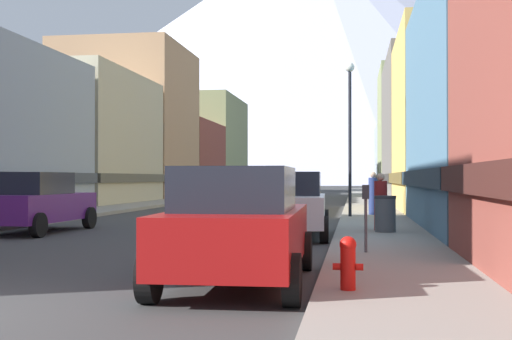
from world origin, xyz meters
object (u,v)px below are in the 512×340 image
Objects in this scene: car_left_1 at (36,202)px; pedestrian_2 at (373,195)px; car_right_0 at (239,225)px; parking_meter_near at (366,208)px; pedestrian_1 at (381,204)px; car_right_1 at (291,204)px; streetlamp_right at (350,116)px; trash_bin_right at (385,214)px; fire_hydrant_near at (348,261)px.

car_left_1 is 2.60× the size of pedestrian_2.
pedestrian_2 reaches higher than car_left_1.
car_left_1 is 11.41m from car_right_0.
pedestrian_1 is at bearing 84.86° from parking_meter_near.
car_right_0 is 0.99× the size of car_right_1.
car_right_1 is 2.62× the size of pedestrian_2.
pedestrian_2 reaches higher than parking_meter_near.
streetlamp_right is (-0.40, 12.11, 2.97)m from parking_meter_near.
parking_meter_near is 5.07m from trash_bin_right.
pedestrian_2 is 0.29× the size of streetlamp_right.
car_left_1 is at bearing -140.14° from pedestrian_2.
car_right_0 is (7.60, -8.51, 0.00)m from car_left_1.
pedestrian_1 reaches higher than fire_hydrant_near.
car_right_0 reaches higher than parking_meter_near.
car_right_0 is at bearing -48.23° from car_left_1.
pedestrian_1 is at bearing -90.00° from pedestrian_2.
fire_hydrant_near is (1.65, -9.27, -0.37)m from car_right_1.
pedestrian_2 is at bearing 57.29° from streetlamp_right.
parking_meter_near is 13.52m from pedestrian_2.
car_right_0 is 0.76× the size of streetlamp_right.
car_right_0 is at bearing 147.08° from fire_hydrant_near.
streetlamp_right reaches higher than trash_bin_right.
car_right_0 is at bearing -89.97° from car_right_1.
trash_bin_right is (0.60, 5.02, -0.37)m from parking_meter_near.
fire_hydrant_near is 16.93m from streetlamp_right.
pedestrian_2 is at bearing 90.67° from trash_bin_right.
pedestrian_2 is at bearing 39.86° from car_left_1.
pedestrian_1 is (2.45, 0.74, -0.02)m from car_right_1.
car_left_1 is at bearing 151.80° from parking_meter_near.
car_right_0 is 3.91m from parking_meter_near.
streetlamp_right reaches higher than car_left_1.
car_right_0 is 15.88m from streetlamp_right.
pedestrian_2 reaches higher than pedestrian_1.
pedestrian_1 reaches higher than trash_bin_right.
car_left_1 is 0.76× the size of streetlamp_right.
car_right_0 is at bearing -95.70° from streetlamp_right.
fire_hydrant_near is (9.25, -9.58, -0.37)m from car_left_1.
streetlamp_right reaches higher than fire_hydrant_near.
trash_bin_right is (10.15, -0.10, -0.26)m from car_left_1.
car_right_0 is at bearing -119.89° from parking_meter_near.
car_right_0 is 2.61× the size of pedestrian_2.
car_right_0 is 8.20m from car_right_1.
streetlamp_right is (9.15, 6.99, 3.09)m from car_left_1.
parking_meter_near is 1.36× the size of trash_bin_right.
streetlamp_right is (-1.00, 7.09, 3.34)m from trash_bin_right.
car_right_1 is 2.80× the size of pedestrian_1.
car_right_0 is 6.31× the size of fire_hydrant_near.
car_left_1 is at bearing -177.52° from pedestrian_1.
streetlamp_right is at bearing 90.35° from fire_hydrant_near.
fire_hydrant_near is at bearing -93.85° from parking_meter_near.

